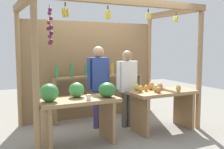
% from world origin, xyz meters
% --- Properties ---
extents(ground_plane, '(12.00, 12.00, 0.00)m').
position_xyz_m(ground_plane, '(0.00, 0.00, 0.00)').
color(ground_plane, gray).
rests_on(ground_plane, ground).
extents(market_stall, '(3.31, 1.86, 2.45)m').
position_xyz_m(market_stall, '(-0.01, 0.42, 1.41)').
color(market_stall, '#99754C').
rests_on(market_stall, ground).
extents(fruit_counter_left, '(1.39, 0.64, 1.08)m').
position_xyz_m(fruit_counter_left, '(-0.88, -0.66, 0.70)').
color(fruit_counter_left, '#99754C').
rests_on(fruit_counter_left, ground).
extents(fruit_counter_right, '(1.34, 0.64, 0.94)m').
position_xyz_m(fruit_counter_right, '(0.86, -0.65, 0.60)').
color(fruit_counter_right, '#99754C').
rests_on(fruit_counter_right, ground).
extents(bottle_shelf_unit, '(2.12, 0.22, 1.33)m').
position_xyz_m(bottle_shelf_unit, '(0.12, 0.66, 0.80)').
color(bottle_shelf_unit, '#99754C').
rests_on(bottle_shelf_unit, ground).
extents(vendor_man, '(0.48, 0.22, 1.65)m').
position_xyz_m(vendor_man, '(-0.19, 0.05, 1.00)').
color(vendor_man, '#443A6D').
rests_on(vendor_man, ground).
extents(vendor_woman, '(0.48, 0.21, 1.57)m').
position_xyz_m(vendor_woman, '(0.35, -0.15, 0.94)').
color(vendor_woman, '#585647').
rests_on(vendor_woman, ground).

